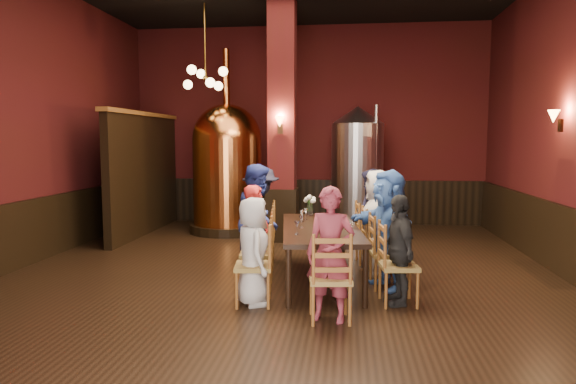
# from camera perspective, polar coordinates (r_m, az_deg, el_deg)

# --- Properties ---
(room) EXTENTS (10.00, 10.02, 4.50)m
(room) POSITION_cam_1_polar(r_m,az_deg,el_deg) (6.93, -1.11, 8.54)
(room) COLOR black
(room) RESTS_ON ground
(wainscot_back) EXTENTS (7.90, 0.08, 1.00)m
(wainscot_back) POSITION_cam_1_polar(r_m,az_deg,el_deg) (11.94, 2.11, -1.02)
(wainscot_back) COLOR black
(wainscot_back) RESTS_ON ground
(wainscot_left) EXTENTS (0.08, 9.90, 1.00)m
(wainscot_left) POSITION_cam_1_polar(r_m,az_deg,el_deg) (8.54, -28.53, -4.47)
(wainscot_left) COLOR black
(wainscot_left) RESTS_ON ground
(column) EXTENTS (0.58, 0.58, 4.50)m
(column) POSITION_cam_1_polar(r_m,az_deg,el_deg) (9.74, -0.64, 7.76)
(column) COLOR #400D11
(column) RESTS_ON ground
(partition) EXTENTS (0.22, 3.50, 2.40)m
(partition) POSITION_cam_1_polar(r_m,az_deg,el_deg) (10.89, -15.67, 1.81)
(partition) COLOR black
(partition) RESTS_ON ground
(pendant_cluster) EXTENTS (0.90, 0.90, 1.70)m
(pendant_cluster) POSITION_cam_1_polar(r_m,az_deg,el_deg) (10.20, -9.16, 12.39)
(pendant_cluster) COLOR #A57226
(pendant_cluster) RESTS_ON room
(sconce_wall) EXTENTS (0.20, 0.20, 0.36)m
(sconce_wall) POSITION_cam_1_polar(r_m,az_deg,el_deg) (8.22, 28.05, 7.09)
(sconce_wall) COLOR black
(sconce_wall) RESTS_ON room
(sconce_column) EXTENTS (0.20, 0.20, 0.36)m
(sconce_column) POSITION_cam_1_polar(r_m,az_deg,el_deg) (9.44, -0.87, 7.51)
(sconce_column) COLOR black
(sconce_column) RESTS_ON column
(dining_table) EXTENTS (1.29, 2.50, 0.75)m
(dining_table) POSITION_cam_1_polar(r_m,az_deg,el_deg) (6.99, 3.60, -4.35)
(dining_table) COLOR black
(dining_table) RESTS_ON ground
(chair_0) EXTENTS (0.51, 0.51, 0.92)m
(chair_0) POSITION_cam_1_polar(r_m,az_deg,el_deg) (6.05, -3.88, -8.16)
(chair_0) COLOR brown
(chair_0) RESTS_ON ground
(person_0) EXTENTS (0.59, 0.72, 1.26)m
(person_0) POSITION_cam_1_polar(r_m,az_deg,el_deg) (6.01, -3.89, -6.57)
(person_0) COLOR silver
(person_0) RESTS_ON ground
(chair_1) EXTENTS (0.51, 0.51, 0.92)m
(chair_1) POSITION_cam_1_polar(r_m,az_deg,el_deg) (6.70, -3.53, -6.78)
(chair_1) COLOR brown
(chair_1) RESTS_ON ground
(person_1) EXTENTS (0.44, 0.56, 1.34)m
(person_1) POSITION_cam_1_polar(r_m,az_deg,el_deg) (6.66, -3.54, -5.00)
(person_1) COLOR red
(person_1) RESTS_ON ground
(chair_2) EXTENTS (0.51, 0.51, 0.92)m
(chair_2) POSITION_cam_1_polar(r_m,az_deg,el_deg) (7.35, -3.25, -5.65)
(chair_2) COLOR brown
(chair_2) RESTS_ON ground
(person_2) EXTENTS (0.42, 0.79, 1.58)m
(person_2) POSITION_cam_1_polar(r_m,az_deg,el_deg) (7.29, -3.26, -3.10)
(person_2) COLOR navy
(person_2) RESTS_ON ground
(chair_3) EXTENTS (0.51, 0.51, 0.92)m
(chair_3) POSITION_cam_1_polar(r_m,az_deg,el_deg) (8.01, -3.01, -4.70)
(chair_3) COLOR brown
(chair_3) RESTS_ON ground
(person_3) EXTENTS (0.75, 1.07, 1.51)m
(person_3) POSITION_cam_1_polar(r_m,az_deg,el_deg) (7.96, -3.02, -2.59)
(person_3) COLOR black
(person_3) RESTS_ON ground
(chair_4) EXTENTS (0.51, 0.51, 0.92)m
(chair_4) POSITION_cam_1_polar(r_m,az_deg,el_deg) (6.19, 12.19, -7.97)
(chair_4) COLOR brown
(chair_4) RESTS_ON ground
(person_4) EXTENTS (0.48, 0.81, 1.30)m
(person_4) POSITION_cam_1_polar(r_m,az_deg,el_deg) (6.15, 12.23, -6.27)
(person_4) COLOR black
(person_4) RESTS_ON ground
(chair_5) EXTENTS (0.51, 0.51, 0.92)m
(chair_5) POSITION_cam_1_polar(r_m,az_deg,el_deg) (6.83, 10.97, -6.65)
(chair_5) COLOR brown
(chair_5) RESTS_ON ground
(person_5) EXTENTS (1.00, 1.50, 1.55)m
(person_5) POSITION_cam_1_polar(r_m,az_deg,el_deg) (6.77, 11.02, -4.05)
(person_5) COLOR #3B66B1
(person_5) RESTS_ON ground
(chair_6) EXTENTS (0.51, 0.51, 0.92)m
(chair_6) POSITION_cam_1_polar(r_m,az_deg,el_deg) (7.46, 9.97, -5.56)
(chair_6) COLOR brown
(chair_6) RESTS_ON ground
(person_6) EXTENTS (0.48, 0.73, 1.50)m
(person_6) POSITION_cam_1_polar(r_m,az_deg,el_deg) (7.41, 10.01, -3.37)
(person_6) COLOR beige
(person_6) RESTS_ON ground
(chair_7) EXTENTS (0.51, 0.51, 0.92)m
(chair_7) POSITION_cam_1_polar(r_m,az_deg,el_deg) (8.11, 9.12, -4.63)
(chair_7) COLOR brown
(chair_7) RESTS_ON ground
(person_7) EXTENTS (0.42, 0.75, 1.48)m
(person_7) POSITION_cam_1_polar(r_m,az_deg,el_deg) (8.06, 9.15, -2.69)
(person_7) COLOR #1B1A35
(person_7) RESTS_ON ground
(chair_8) EXTENTS (0.51, 0.51, 0.92)m
(chair_8) POSITION_cam_1_polar(r_m,az_deg,el_deg) (5.53, 4.71, -9.51)
(chair_8) COLOR brown
(chair_8) RESTS_ON ground
(person_8) EXTENTS (0.59, 0.45, 1.44)m
(person_8) POSITION_cam_1_polar(r_m,az_deg,el_deg) (5.47, 4.73, -6.89)
(person_8) COLOR maroon
(person_8) RESTS_ON ground
(copper_kettle) EXTENTS (1.59, 1.59, 3.76)m
(copper_kettle) POSITION_cam_1_polar(r_m,az_deg,el_deg) (10.72, -6.75, 2.84)
(copper_kettle) COLOR black
(copper_kettle) RESTS_ON ground
(steel_vessel) EXTENTS (1.13, 1.13, 2.62)m
(steel_vessel) POSITION_cam_1_polar(r_m,az_deg,el_deg) (10.89, 7.70, 2.55)
(steel_vessel) COLOR #B2B2B7
(steel_vessel) RESTS_ON ground
(rose_vase) EXTENTS (0.19, 0.19, 0.33)m
(rose_vase) POSITION_cam_1_polar(r_m,az_deg,el_deg) (7.93, 2.46, -1.11)
(rose_vase) COLOR white
(rose_vase) RESTS_ON dining_table
(wine_glass_0) EXTENTS (0.07, 0.07, 0.17)m
(wine_glass_0) POSITION_cam_1_polar(r_m,az_deg,el_deg) (6.56, 3.73, -3.72)
(wine_glass_0) COLOR white
(wine_glass_0) RESTS_ON dining_table
(wine_glass_1) EXTENTS (0.07, 0.07, 0.17)m
(wine_glass_1) POSITION_cam_1_polar(r_m,az_deg,el_deg) (7.35, 1.56, -2.68)
(wine_glass_1) COLOR white
(wine_glass_1) RESTS_ON dining_table
(wine_glass_2) EXTENTS (0.07, 0.07, 0.17)m
(wine_glass_2) POSITION_cam_1_polar(r_m,az_deg,el_deg) (6.36, 1.01, -4.00)
(wine_glass_2) COLOR white
(wine_glass_2) RESTS_ON dining_table
(wine_glass_3) EXTENTS (0.07, 0.07, 0.17)m
(wine_glass_3) POSITION_cam_1_polar(r_m,az_deg,el_deg) (6.82, 1.49, -3.34)
(wine_glass_3) COLOR white
(wine_glass_3) RESTS_ON dining_table
(wine_glass_4) EXTENTS (0.07, 0.07, 0.17)m
(wine_glass_4) POSITION_cam_1_polar(r_m,az_deg,el_deg) (7.08, 4.07, -3.02)
(wine_glass_4) COLOR white
(wine_glass_4) RESTS_ON dining_table
(wine_glass_5) EXTENTS (0.07, 0.07, 0.17)m
(wine_glass_5) POSITION_cam_1_polar(r_m,az_deg,el_deg) (6.86, 6.01, -3.32)
(wine_glass_5) COLOR white
(wine_glass_5) RESTS_ON dining_table
(wine_glass_6) EXTENTS (0.07, 0.07, 0.17)m
(wine_glass_6) POSITION_cam_1_polar(r_m,az_deg,el_deg) (7.53, 1.99, -2.48)
(wine_glass_6) COLOR white
(wine_glass_6) RESTS_ON dining_table
(wine_glass_7) EXTENTS (0.07, 0.07, 0.17)m
(wine_glass_7) POSITION_cam_1_polar(r_m,az_deg,el_deg) (6.56, 3.51, -3.72)
(wine_glass_7) COLOR white
(wine_glass_7) RESTS_ON dining_table
(wine_glass_8) EXTENTS (0.07, 0.07, 0.17)m
(wine_glass_8) POSITION_cam_1_polar(r_m,az_deg,el_deg) (6.32, 6.96, -4.12)
(wine_glass_8) COLOR white
(wine_glass_8) RESTS_ON dining_table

